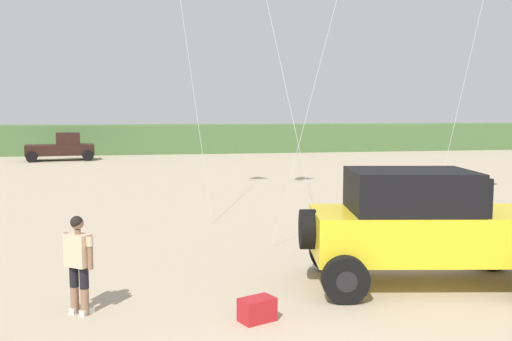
# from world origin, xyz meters

# --- Properties ---
(dune_ridge) EXTENTS (90.00, 6.31, 2.35)m
(dune_ridge) POSITION_xyz_m (-5.71, 43.59, 1.17)
(dune_ridge) COLOR #4C703D
(dune_ridge) RESTS_ON ground_plane
(jeep) EXTENTS (5.00, 3.10, 2.26)m
(jeep) POSITION_xyz_m (3.05, 4.32, 1.20)
(jeep) COLOR yellow
(jeep) RESTS_ON ground_plane
(person_watching) EXTENTS (0.52, 0.46, 1.67)m
(person_watching) POSITION_xyz_m (-3.34, 3.91, 0.94)
(person_watching) COLOR #8C664C
(person_watching) RESTS_ON ground_plane
(cooler_box) EXTENTS (0.66, 0.55, 0.38)m
(cooler_box) POSITION_xyz_m (-0.49, 3.04, 0.19)
(cooler_box) COLOR #B21E23
(cooler_box) RESTS_ON ground_plane
(distant_pickup) EXTENTS (4.83, 3.00, 1.98)m
(distant_pickup) POSITION_xyz_m (-8.15, 36.08, 0.94)
(distant_pickup) COLOR black
(distant_pickup) RESTS_ON ground_plane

